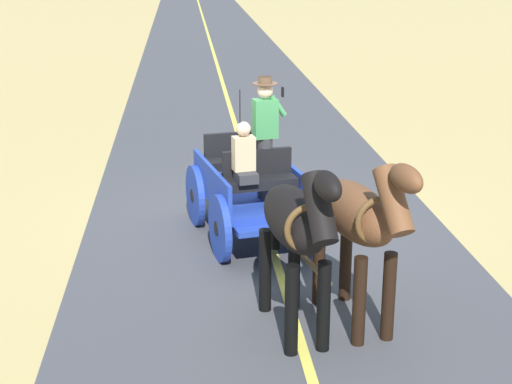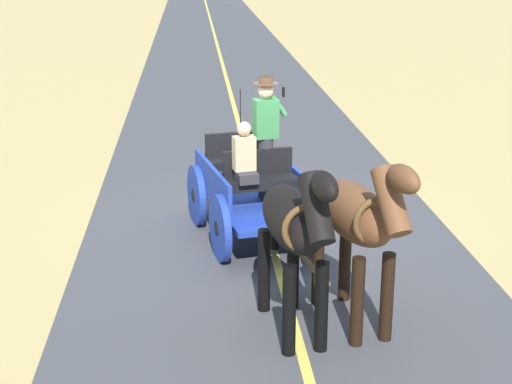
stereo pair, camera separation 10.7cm
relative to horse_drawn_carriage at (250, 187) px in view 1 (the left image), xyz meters
name	(u,v)px [view 1 (the left image)]	position (x,y,z in m)	size (l,w,h in m)	color
ground_plane	(265,225)	(-0.28, -0.56, -0.82)	(200.00, 200.00, 0.00)	tan
road_surface	(265,225)	(-0.28, -0.56, -0.81)	(5.67, 160.00, 0.01)	#424247
road_centre_stripe	(265,224)	(-0.28, -0.56, -0.81)	(0.12, 160.00, 0.00)	#DBCC4C
horse_drawn_carriage	(250,187)	(0.00, 0.00, 0.00)	(1.88, 4.51, 2.50)	#1E3899
horse_near_side	(359,219)	(-0.98, 2.89, 0.51)	(0.93, 2.14, 2.21)	brown
horse_off_side	(297,226)	(-0.25, 3.04, 0.51)	(0.80, 2.15, 2.21)	black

